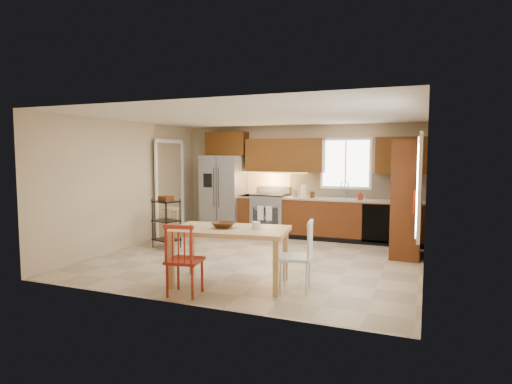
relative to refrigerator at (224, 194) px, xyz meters
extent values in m
plane|color=tan|center=(1.70, -2.12, -0.91)|extent=(5.50, 5.50, 0.00)
cube|color=silver|center=(1.70, -2.12, 1.59)|extent=(5.50, 5.00, 0.02)
cube|color=#CCB793|center=(1.70, 0.38, 0.34)|extent=(5.50, 0.02, 2.50)
cube|color=#CCB793|center=(1.70, -4.62, 0.34)|extent=(5.50, 0.02, 2.50)
cube|color=#CCB793|center=(-1.05, -2.12, 0.34)|extent=(0.02, 5.00, 2.50)
cube|color=#CCB793|center=(4.45, -2.12, 0.34)|extent=(0.02, 5.00, 2.50)
cube|color=gray|center=(0.00, 0.00, 0.00)|extent=(0.92, 0.75, 1.82)
cube|color=gray|center=(1.15, 0.06, -0.45)|extent=(0.76, 0.63, 0.92)
cube|color=#592710|center=(0.60, 0.08, -0.46)|extent=(0.30, 0.60, 0.90)
cube|color=#592710|center=(2.99, 0.08, -0.46)|extent=(2.92, 0.60, 0.90)
cube|color=black|center=(3.55, -0.22, -0.46)|extent=(0.60, 0.02, 0.78)
cube|color=beige|center=(2.99, 0.36, 0.27)|extent=(2.92, 0.03, 0.55)
cube|color=#5B330F|center=(0.00, 0.20, 1.19)|extent=(1.00, 0.35, 0.55)
cube|color=#5B330F|center=(1.45, 0.20, 0.92)|extent=(1.80, 0.35, 0.75)
cube|color=#5B330F|center=(3.95, 0.20, 0.92)|extent=(1.00, 0.35, 0.75)
cube|color=white|center=(2.80, 0.35, 0.74)|extent=(1.12, 0.04, 1.12)
cube|color=gray|center=(2.80, 0.08, -0.05)|extent=(0.62, 0.46, 0.16)
cube|color=#FFBF66|center=(1.15, 0.17, 0.52)|extent=(1.60, 0.30, 0.01)
imported|color=#AF210C|center=(3.18, -0.02, 0.09)|extent=(0.09, 0.09, 0.19)
cylinder|color=white|center=(1.95, 0.03, 0.13)|extent=(0.12, 0.12, 0.28)
cylinder|color=gray|center=(1.75, 0.03, 0.08)|extent=(0.11, 0.11, 0.18)
cylinder|color=#4E2C15|center=(2.15, 0.00, 0.06)|extent=(0.10, 0.10, 0.14)
cube|color=#592710|center=(4.13, -0.93, 0.14)|extent=(0.50, 0.95, 2.10)
cylinder|color=#AF210C|center=(4.33, -1.98, 0.19)|extent=(0.12, 0.12, 0.36)
cube|color=white|center=(4.38, -3.27, 0.54)|extent=(0.04, 1.02, 1.32)
cube|color=#8C7A59|center=(-0.97, -0.82, 0.14)|extent=(0.04, 0.95, 2.10)
imported|color=#4E2C15|center=(1.79, -3.65, -0.11)|extent=(0.37, 0.37, 0.08)
cylinder|color=white|center=(2.25, -3.55, -0.08)|extent=(0.14, 0.14, 0.14)
camera|label=1|loc=(4.45, -9.05, 0.93)|focal=30.00mm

